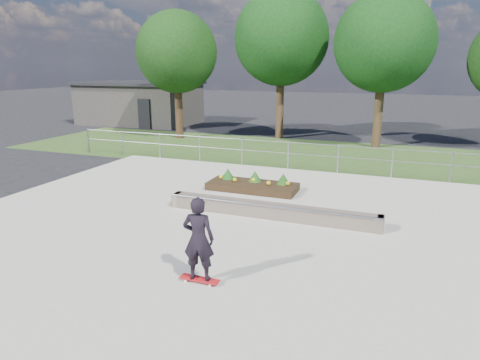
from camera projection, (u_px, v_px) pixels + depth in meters
name	position (u px, v px, depth m)	size (l,w,h in m)	color
ground	(211.00, 236.00, 10.74)	(120.00, 120.00, 0.00)	black
grass_verge	(306.00, 154.00, 20.66)	(30.00, 8.00, 0.02)	#2E481D
concrete_slab	(211.00, 235.00, 10.73)	(15.00, 15.00, 0.06)	#ACA898
fence	(288.00, 152.00, 17.30)	(20.06, 0.06, 1.20)	gray
building	(140.00, 103.00, 31.41)	(8.40, 5.40, 3.00)	#302E2B
tree_far_left	(177.00, 52.00, 23.97)	(4.55, 4.55, 7.15)	black
tree_mid_left	(281.00, 38.00, 23.68)	(5.25, 5.25, 8.25)	#352115
tree_mid_right	(384.00, 43.00, 20.98)	(4.90, 4.90, 7.70)	#332314
grind_ledge	(270.00, 211.00, 11.80)	(6.00, 0.44, 0.43)	brown
planter_bed	(253.00, 184.00, 14.47)	(3.00, 1.20, 0.61)	black
skateboarder	(199.00, 239.00, 8.08)	(0.80, 0.49, 1.74)	white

